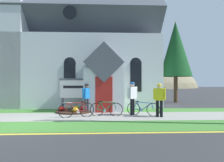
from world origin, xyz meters
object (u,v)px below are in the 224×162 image
at_px(church_sign, 75,89).
at_px(bicycle_white, 77,110).
at_px(cyclist_in_red_jersey, 87,96).
at_px(bicycle_silver, 106,109).
at_px(cyclist_in_blue_jersey, 159,97).
at_px(roadside_conifer, 176,49).
at_px(bicycle_red, 143,109).
at_px(cyclist_in_green_jersey, 132,95).

xyz_separation_m(church_sign, bicycle_white, (0.39, -2.10, -0.95)).
distance_m(bicycle_white, cyclist_in_red_jersey, 1.50).
xyz_separation_m(bicycle_silver, cyclist_in_blue_jersey, (2.70, -0.39, 0.63)).
height_order(bicycle_silver, roadside_conifer, roadside_conifer).
height_order(bicycle_red, roadside_conifer, roadside_conifer).
xyz_separation_m(bicycle_white, bicycle_silver, (1.49, 0.32, -0.01)).
xyz_separation_m(church_sign, cyclist_in_red_jersey, (0.77, -0.77, -0.35)).
distance_m(bicycle_white, bicycle_silver, 1.52).
distance_m(bicycle_white, cyclist_in_blue_jersey, 4.23).
xyz_separation_m(bicycle_white, cyclist_in_green_jersey, (2.89, 0.50, 0.68)).
distance_m(cyclist_in_green_jersey, cyclist_in_blue_jersey, 1.41).
relative_size(church_sign, cyclist_in_green_jersey, 1.13).
height_order(church_sign, cyclist_in_blue_jersey, church_sign).
distance_m(bicycle_red, roadside_conifer, 8.91).
bearing_deg(roadside_conifer, church_sign, -150.03).
height_order(bicycle_white, roadside_conifer, roadside_conifer).
bearing_deg(roadside_conifer, cyclist_in_green_jersey, -127.70).
relative_size(bicycle_white, bicycle_red, 1.05).
bearing_deg(bicycle_white, cyclist_in_green_jersey, 9.82).
relative_size(cyclist_in_red_jersey, roadside_conifer, 0.23).
relative_size(bicycle_silver, cyclist_in_green_jersey, 0.96).
bearing_deg(bicycle_silver, cyclist_in_green_jersey, 7.24).
distance_m(bicycle_silver, cyclist_in_blue_jersey, 2.80).
bearing_deg(cyclist_in_green_jersey, bicycle_silver, -172.76).
xyz_separation_m(church_sign, cyclist_in_blue_jersey, (4.58, -2.16, -0.33)).
relative_size(bicycle_white, roadside_conifer, 0.24).
xyz_separation_m(bicycle_white, cyclist_in_red_jersey, (0.37, 1.32, 0.60)).
bearing_deg(bicycle_white, cyclist_in_blue_jersey, -0.92).
height_order(church_sign, bicycle_red, church_sign).
xyz_separation_m(bicycle_red, cyclist_in_red_jersey, (-3.07, 0.95, 0.62)).
height_order(cyclist_in_green_jersey, cyclist_in_blue_jersey, cyclist_in_green_jersey).
bearing_deg(bicycle_silver, bicycle_white, -167.79).
bearing_deg(roadside_conifer, cyclist_in_blue_jersey, -117.51).
bearing_deg(cyclist_in_green_jersey, bicycle_white, -170.18).
relative_size(bicycle_silver, roadside_conifer, 0.24).
distance_m(church_sign, roadside_conifer, 10.02).
distance_m(bicycle_white, cyclist_in_green_jersey, 3.01).
relative_size(church_sign, bicycle_white, 1.16).
bearing_deg(cyclist_in_blue_jersey, cyclist_in_red_jersey, 159.96).
distance_m(bicycle_red, cyclist_in_blue_jersey, 1.07).
distance_m(cyclist_in_green_jersey, roadside_conifer, 8.78).
bearing_deg(cyclist_in_green_jersey, church_sign, 154.11).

